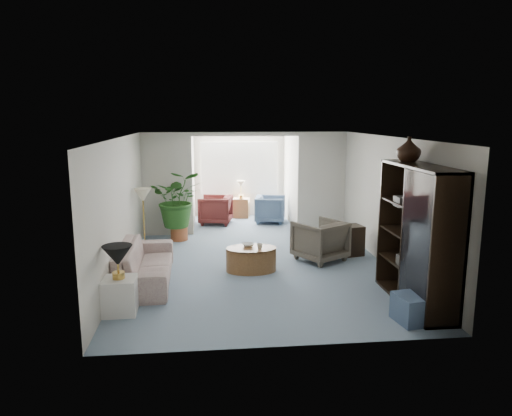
{
  "coord_description": "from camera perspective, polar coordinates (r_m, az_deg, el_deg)",
  "views": [
    {
      "loc": [
        -0.97,
        -8.53,
        2.87
      ],
      "look_at": [
        0.0,
        0.6,
        1.1
      ],
      "focal_mm": 33.43,
      "sensor_mm": 36.0,
      "label": 1
    }
  ],
  "objects": [
    {
      "name": "sofa",
      "position": [
        8.64,
        -13.18,
        -6.47
      ],
      "size": [
        0.95,
        2.3,
        0.67
      ],
      "primitive_type": "imported",
      "rotation": [
        0.0,
        0.0,
        1.6
      ],
      "color": "beige",
      "rests_on": "ground"
    },
    {
      "name": "sunroom_floor",
      "position": [
        12.99,
        -1.62,
        -1.85
      ],
      "size": [
        2.6,
        2.6,
        0.0
      ],
      "primitive_type": "plane",
      "color": "#7E8FA6",
      "rests_on": "ground"
    },
    {
      "name": "back_header",
      "position": [
        11.58,
        -1.26,
        8.84
      ],
      "size": [
        2.6,
        0.12,
        0.1
      ],
      "primitive_type": "cube",
      "color": "beige",
      "rests_on": "back_pier_left"
    },
    {
      "name": "coffee_table",
      "position": [
        9.02,
        -0.58,
        -6.15
      ],
      "size": [
        1.07,
        1.07,
        0.45
      ],
      "primitive_type": "cylinder",
      "rotation": [
        0.0,
        0.0,
        0.14
      ],
      "color": "brown",
      "rests_on": "ground"
    },
    {
      "name": "coffee_bowl",
      "position": [
        9.04,
        -0.96,
        -4.44
      ],
      "size": [
        0.26,
        0.26,
        0.06
      ],
      "primitive_type": "imported",
      "rotation": [
        0.0,
        0.0,
        0.14
      ],
      "color": "silver",
      "rests_on": "coffee_table"
    },
    {
      "name": "floor",
      "position": [
        9.05,
        0.4,
        -7.57
      ],
      "size": [
        6.0,
        6.0,
        0.0
      ],
      "primitive_type": "plane",
      "color": "#7E8FA6",
      "rests_on": "ground"
    },
    {
      "name": "sunroom_chair_maroon",
      "position": [
        12.92,
        -4.87,
        -0.21
      ],
      "size": [
        0.99,
        0.97,
        0.77
      ],
      "primitive_type": "imported",
      "rotation": [
        0.0,
        0.0,
        -1.77
      ],
      "color": "#5D221F",
      "rests_on": "ground"
    },
    {
      "name": "coffee_cup",
      "position": [
        8.86,
        0.45,
        -4.6
      ],
      "size": [
        0.12,
        0.12,
        0.1
      ],
      "primitive_type": "imported",
      "rotation": [
        0.0,
        0.0,
        0.14
      ],
      "color": "beige",
      "rests_on": "coffee_table"
    },
    {
      "name": "cabinet_urn",
      "position": [
        7.95,
        17.81,
        6.71
      ],
      "size": [
        0.38,
        0.38,
        0.4
      ],
      "primitive_type": "imported",
      "color": "black",
      "rests_on": "entertainment_cabinet"
    },
    {
      "name": "wingback_chair",
      "position": [
        9.72,
        7.66,
        -3.86
      ],
      "size": [
        1.21,
        1.22,
        0.82
      ],
      "primitive_type": "imported",
      "rotation": [
        0.0,
        0.0,
        3.69
      ],
      "color": "#5E584A",
      "rests_on": "ground"
    },
    {
      "name": "ottoman",
      "position": [
        7.24,
        18.4,
        -11.34
      ],
      "size": [
        0.56,
        0.56,
        0.39
      ],
      "primitive_type": "cube",
      "rotation": [
        0.0,
        0.0,
        0.16
      ],
      "color": "slate",
      "rests_on": "ground"
    },
    {
      "name": "plant_pot",
      "position": [
        11.37,
        -9.18,
        -3.01
      ],
      "size": [
        0.4,
        0.4,
        0.32
      ],
      "primitive_type": "cylinder",
      "color": "#AC5832",
      "rests_on": "ground"
    },
    {
      "name": "table_lamp",
      "position": [
        7.23,
        -16.24,
        -5.49
      ],
      "size": [
        0.44,
        0.44,
        0.3
      ],
      "primitive_type": "cone",
      "color": "black",
      "rests_on": "end_table"
    },
    {
      "name": "shelf_clutter",
      "position": [
        7.59,
        18.67,
        -3.25
      ],
      "size": [
        0.3,
        1.13,
        1.06
      ],
      "color": "#312F2D",
      "rests_on": "entertainment_cabinet"
    },
    {
      "name": "window_blinds",
      "position": [
        13.79,
        -1.99,
        4.8
      ],
      "size": [
        2.2,
        0.02,
        1.5
      ],
      "primitive_type": "cube",
      "color": "white"
    },
    {
      "name": "house_plant",
      "position": [
        11.21,
        -9.3,
        1.09
      ],
      "size": [
        1.2,
        1.04,
        1.33
      ],
      "primitive_type": "imported",
      "color": "#295C1F",
      "rests_on": "plant_pot"
    },
    {
      "name": "sunroom_table",
      "position": [
        13.71,
        -1.8,
        0.02
      ],
      "size": [
        0.52,
        0.44,
        0.56
      ],
      "primitive_type": "cube",
      "rotation": [
        0.0,
        0.0,
        -0.2
      ],
      "color": "brown",
      "rests_on": "ground"
    },
    {
      "name": "end_table",
      "position": [
        7.43,
        -15.98,
        -10.06
      ],
      "size": [
        0.5,
        0.5,
        0.53
      ],
      "primitive_type": "cube",
      "rotation": [
        0.0,
        0.0,
        0.02
      ],
      "color": "white",
      "rests_on": "ground"
    },
    {
      "name": "framed_picture",
      "position": [
        9.18,
        15.97,
        3.16
      ],
      "size": [
        0.04,
        0.5,
        0.4
      ],
      "primitive_type": "cube",
      "color": "#ACA189"
    },
    {
      "name": "sunroom_chair_blue",
      "position": [
        13.04,
        1.73,
        -0.16
      ],
      "size": [
        0.95,
        0.93,
        0.73
      ],
      "primitive_type": "imported",
      "rotation": [
        0.0,
        0.0,
        1.37
      ],
      "color": "slate",
      "rests_on": "ground"
    },
    {
      "name": "side_table_dark",
      "position": [
        10.2,
        11.08,
        -3.8
      ],
      "size": [
        0.6,
        0.51,
        0.63
      ],
      "primitive_type": "cube",
      "rotation": [
        0.0,
        0.0,
        0.2
      ],
      "color": "black",
      "rests_on": "ground"
    },
    {
      "name": "back_pier_left",
      "position": [
        11.68,
        -10.58,
        2.76
      ],
      "size": [
        1.2,
        0.12,
        2.5
      ],
      "primitive_type": "cube",
      "color": "beige",
      "rests_on": "ground"
    },
    {
      "name": "back_pier_right",
      "position": [
        11.99,
        7.86,
        3.05
      ],
      "size": [
        1.2,
        0.12,
        2.5
      ],
      "primitive_type": "cube",
      "color": "beige",
      "rests_on": "ground"
    },
    {
      "name": "window_pane",
      "position": [
        13.82,
        -2.0,
        4.81
      ],
      "size": [
        2.2,
        0.02,
        1.5
      ],
      "primitive_type": "cube",
      "color": "white"
    },
    {
      "name": "floor_lamp",
      "position": [
        10.24,
        -13.4,
        1.51
      ],
      "size": [
        0.36,
        0.36,
        0.28
      ],
      "primitive_type": "cone",
      "color": "#F0E6BF",
      "rests_on": "ground"
    },
    {
      "name": "entertainment_cabinet",
      "position": [
        7.69,
        18.75,
        -3.15
      ],
      "size": [
        0.52,
        1.95,
        2.16
      ],
      "primitive_type": "cube",
      "color": "black",
      "rests_on": "ground"
    }
  ]
}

